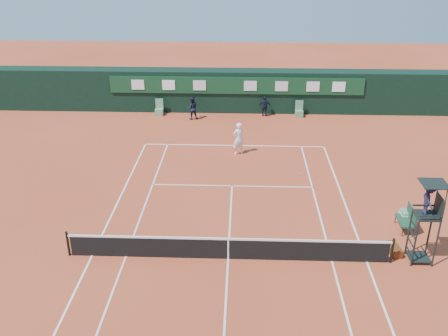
# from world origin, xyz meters

# --- Properties ---
(ground) EXTENTS (90.00, 90.00, 0.00)m
(ground) POSITION_xyz_m (0.00, 0.00, 0.00)
(ground) COLOR #B7492B
(ground) RESTS_ON ground
(court_lines) EXTENTS (11.05, 23.85, 0.01)m
(court_lines) POSITION_xyz_m (0.00, 0.00, 0.01)
(court_lines) COLOR white
(court_lines) RESTS_ON ground
(tennis_net) EXTENTS (12.90, 0.10, 1.10)m
(tennis_net) POSITION_xyz_m (0.00, 0.00, 0.51)
(tennis_net) COLOR black
(tennis_net) RESTS_ON ground
(back_wall) EXTENTS (40.00, 1.65, 3.00)m
(back_wall) POSITION_xyz_m (0.00, 18.74, 1.51)
(back_wall) COLOR black
(back_wall) RESTS_ON ground
(linesman_chair_left) EXTENTS (0.55, 0.50, 1.15)m
(linesman_chair_left) POSITION_xyz_m (-5.50, 17.48, 0.32)
(linesman_chair_left) COLOR #5E9067
(linesman_chair_left) RESTS_ON ground
(linesman_chair_right) EXTENTS (0.55, 0.50, 1.15)m
(linesman_chair_right) POSITION_xyz_m (4.50, 17.48, 0.32)
(linesman_chair_right) COLOR #578560
(linesman_chair_right) RESTS_ON ground
(umpire_chair) EXTENTS (0.96, 0.95, 3.42)m
(umpire_chair) POSITION_xyz_m (7.54, 0.21, 2.46)
(umpire_chair) COLOR black
(umpire_chair) RESTS_ON ground
(player_bench) EXTENTS (0.56, 1.20, 1.10)m
(player_bench) POSITION_xyz_m (7.72, 2.47, 0.60)
(player_bench) COLOR #194029
(player_bench) RESTS_ON ground
(tennis_bag) EXTENTS (0.52, 0.94, 0.33)m
(tennis_bag) POSITION_xyz_m (6.70, 0.66, 0.17)
(tennis_bag) COLOR black
(tennis_bag) RESTS_ON ground
(cooler) EXTENTS (0.57, 0.57, 0.65)m
(cooler) POSITION_xyz_m (7.84, 2.99, 0.33)
(cooler) COLOR white
(cooler) RESTS_ON ground
(tennis_ball) EXTENTS (0.08, 0.08, 0.08)m
(tennis_ball) POSITION_xyz_m (3.67, 7.98, 0.04)
(tennis_ball) COLOR #B8D631
(tennis_ball) RESTS_ON ground
(player) EXTENTS (0.83, 0.74, 1.91)m
(player) POSITION_xyz_m (0.27, 10.66, 0.96)
(player) COLOR white
(player) RESTS_ON ground
(ball_kid_left) EXTENTS (0.87, 0.74, 1.61)m
(ball_kid_left) POSITION_xyz_m (-3.03, 16.69, 0.80)
(ball_kid_left) COLOR black
(ball_kid_left) RESTS_ON ground
(ball_kid_right) EXTENTS (0.89, 0.46, 1.46)m
(ball_kid_right) POSITION_xyz_m (2.06, 17.50, 0.73)
(ball_kid_right) COLOR black
(ball_kid_right) RESTS_ON ground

